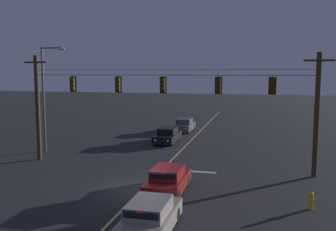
{
  "coord_description": "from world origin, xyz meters",
  "views": [
    {
      "loc": [
        6.13,
        -19.05,
        6.52
      ],
      "look_at": [
        0.0,
        5.98,
        3.46
      ],
      "focal_mm": 39.64,
      "sensor_mm": 36.0,
      "label": 1
    }
  ],
  "objects_px": {
    "traffic_light_right_inner": "(218,85)",
    "car_oncoming_trailing": "(184,125)",
    "traffic_light_leftmost": "(72,84)",
    "fire_hydrant": "(311,200)",
    "traffic_light_centre": "(163,85)",
    "street_lamp_corner": "(46,90)",
    "traffic_light_left_inner": "(118,85)",
    "car_waiting_second_near": "(150,218)",
    "car_oncoming_lead": "(167,136)",
    "car_waiting_near_lane": "(168,180)",
    "traffic_light_rightmost": "(272,86)"
  },
  "relations": [
    {
      "from": "traffic_light_leftmost",
      "to": "car_oncoming_trailing",
      "type": "bearing_deg",
      "value": 72.07
    },
    {
      "from": "traffic_light_centre",
      "to": "car_waiting_second_near",
      "type": "bearing_deg",
      "value": -78.32
    },
    {
      "from": "traffic_light_left_inner",
      "to": "traffic_light_right_inner",
      "type": "xyz_separation_m",
      "value": [
        6.9,
        0.0,
        0.0
      ]
    },
    {
      "from": "street_lamp_corner",
      "to": "fire_hydrant",
      "type": "height_order",
      "value": "street_lamp_corner"
    },
    {
      "from": "street_lamp_corner",
      "to": "traffic_light_right_inner",
      "type": "bearing_deg",
      "value": -10.5
    },
    {
      "from": "traffic_light_centre",
      "to": "fire_hydrant",
      "type": "xyz_separation_m",
      "value": [
        8.82,
        -5.88,
        -5.19
      ]
    },
    {
      "from": "traffic_light_right_inner",
      "to": "street_lamp_corner",
      "type": "relative_size",
      "value": 0.14
    },
    {
      "from": "traffic_light_rightmost",
      "to": "fire_hydrant",
      "type": "relative_size",
      "value": 1.45
    },
    {
      "from": "traffic_light_left_inner",
      "to": "traffic_light_leftmost",
      "type": "bearing_deg",
      "value": 180.0
    },
    {
      "from": "car_waiting_second_near",
      "to": "street_lamp_corner",
      "type": "xyz_separation_m",
      "value": [
        -12.45,
        12.85,
        4.42
      ]
    },
    {
      "from": "car_oncoming_lead",
      "to": "street_lamp_corner",
      "type": "height_order",
      "value": "street_lamp_corner"
    },
    {
      "from": "traffic_light_left_inner",
      "to": "car_oncoming_trailing",
      "type": "relative_size",
      "value": 0.28
    },
    {
      "from": "traffic_light_left_inner",
      "to": "street_lamp_corner",
      "type": "height_order",
      "value": "street_lamp_corner"
    },
    {
      "from": "car_waiting_near_lane",
      "to": "fire_hydrant",
      "type": "bearing_deg",
      "value": -6.71
    },
    {
      "from": "fire_hydrant",
      "to": "traffic_light_centre",
      "type": "bearing_deg",
      "value": 146.32
    },
    {
      "from": "car_waiting_second_near",
      "to": "traffic_light_right_inner",
      "type": "bearing_deg",
      "value": 81.19
    },
    {
      "from": "fire_hydrant",
      "to": "car_waiting_near_lane",
      "type": "bearing_deg",
      "value": 173.29
    },
    {
      "from": "traffic_light_leftmost",
      "to": "car_oncoming_lead",
      "type": "distance_m",
      "value": 11.14
    },
    {
      "from": "car_oncoming_trailing",
      "to": "traffic_light_leftmost",
      "type": "bearing_deg",
      "value": -107.93
    },
    {
      "from": "traffic_light_left_inner",
      "to": "car_waiting_near_lane",
      "type": "xyz_separation_m",
      "value": [
        4.8,
        -5.03,
        -4.98
      ]
    },
    {
      "from": "car_oncoming_trailing",
      "to": "car_waiting_second_near",
      "type": "xyz_separation_m",
      "value": [
        3.71,
        -25.82,
        0.0
      ]
    },
    {
      "from": "traffic_light_right_inner",
      "to": "car_oncoming_trailing",
      "type": "bearing_deg",
      "value": 108.78
    },
    {
      "from": "car_waiting_near_lane",
      "to": "car_oncoming_trailing",
      "type": "height_order",
      "value": "same"
    },
    {
      "from": "traffic_light_leftmost",
      "to": "traffic_light_centre",
      "type": "distance_m",
      "value": 6.62
    },
    {
      "from": "car_oncoming_trailing",
      "to": "traffic_light_centre",
      "type": "bearing_deg",
      "value": -84.18
    },
    {
      "from": "traffic_light_centre",
      "to": "car_waiting_near_lane",
      "type": "relative_size",
      "value": 0.28
    },
    {
      "from": "fire_hydrant",
      "to": "car_oncoming_lead",
      "type": "bearing_deg",
      "value": 126.07
    },
    {
      "from": "car_waiting_second_near",
      "to": "traffic_light_left_inner",
      "type": "bearing_deg",
      "value": 117.41
    },
    {
      "from": "traffic_light_leftmost",
      "to": "street_lamp_corner",
      "type": "xyz_separation_m",
      "value": [
        -3.7,
        2.6,
        -0.57
      ]
    },
    {
      "from": "traffic_light_centre",
      "to": "car_oncoming_trailing",
      "type": "height_order",
      "value": "traffic_light_centre"
    },
    {
      "from": "traffic_light_centre",
      "to": "fire_hydrant",
      "type": "relative_size",
      "value": 1.45
    },
    {
      "from": "car_waiting_near_lane",
      "to": "car_oncoming_trailing",
      "type": "distance_m",
      "value": 20.84
    },
    {
      "from": "car_oncoming_lead",
      "to": "car_waiting_second_near",
      "type": "xyz_separation_m",
      "value": [
        3.93,
        -18.96,
        0.0
      ]
    },
    {
      "from": "traffic_light_left_inner",
      "to": "car_waiting_second_near",
      "type": "height_order",
      "value": "traffic_light_left_inner"
    },
    {
      "from": "traffic_light_leftmost",
      "to": "car_waiting_near_lane",
      "type": "relative_size",
      "value": 0.28
    },
    {
      "from": "traffic_light_left_inner",
      "to": "fire_hydrant",
      "type": "xyz_separation_m",
      "value": [
        12.01,
        -5.88,
        -5.19
      ]
    },
    {
      "from": "car_waiting_second_near",
      "to": "fire_hydrant",
      "type": "bearing_deg",
      "value": 33.14
    },
    {
      "from": "traffic_light_leftmost",
      "to": "traffic_light_centre",
      "type": "xyz_separation_m",
      "value": [
        6.62,
        0.0,
        0.0
      ]
    },
    {
      "from": "traffic_light_leftmost",
      "to": "traffic_light_left_inner",
      "type": "relative_size",
      "value": 1.0
    },
    {
      "from": "traffic_light_rightmost",
      "to": "street_lamp_corner",
      "type": "height_order",
      "value": "street_lamp_corner"
    },
    {
      "from": "traffic_light_left_inner",
      "to": "traffic_light_right_inner",
      "type": "relative_size",
      "value": 1.0
    },
    {
      "from": "traffic_light_rightmost",
      "to": "car_oncoming_trailing",
      "type": "relative_size",
      "value": 0.28
    },
    {
      "from": "car_waiting_second_near",
      "to": "street_lamp_corner",
      "type": "bearing_deg",
      "value": 134.09
    },
    {
      "from": "car_waiting_near_lane",
      "to": "car_waiting_second_near",
      "type": "height_order",
      "value": "same"
    },
    {
      "from": "car_waiting_near_lane",
      "to": "car_waiting_second_near",
      "type": "bearing_deg",
      "value": -84.33
    },
    {
      "from": "car_waiting_second_near",
      "to": "fire_hydrant",
      "type": "height_order",
      "value": "car_waiting_second_near"
    },
    {
      "from": "traffic_light_centre",
      "to": "car_oncoming_lead",
      "type": "relative_size",
      "value": 0.28
    },
    {
      "from": "traffic_light_right_inner",
      "to": "car_oncoming_trailing",
      "type": "relative_size",
      "value": 0.28
    },
    {
      "from": "traffic_light_left_inner",
      "to": "car_waiting_second_near",
      "type": "distance_m",
      "value": 12.57
    },
    {
      "from": "traffic_light_centre",
      "to": "fire_hydrant",
      "type": "distance_m",
      "value": 11.8
    }
  ]
}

